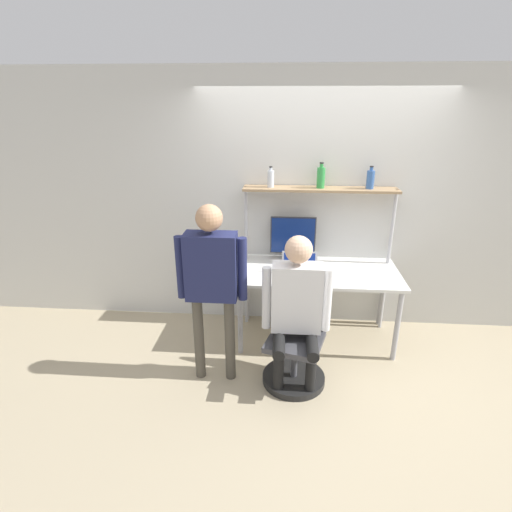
# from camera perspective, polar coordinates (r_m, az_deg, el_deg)

# --- Properties ---
(ground_plane) EXTENTS (12.00, 12.00, 0.00)m
(ground_plane) POSITION_cam_1_polar(r_m,az_deg,el_deg) (4.07, 8.57, -14.53)
(ground_plane) COLOR tan
(wall_back) EXTENTS (8.00, 0.06, 2.70)m
(wall_back) POSITION_cam_1_polar(r_m,az_deg,el_deg) (4.28, 8.85, 7.28)
(wall_back) COLOR silver
(wall_back) RESTS_ON ground_plane
(desk) EXTENTS (1.62, 0.79, 0.78)m
(desk) POSITION_cam_1_polar(r_m,az_deg,el_deg) (4.08, 8.74, -3.10)
(desk) COLOR silver
(desk) RESTS_ON ground_plane
(shelf_unit) EXTENTS (1.54, 0.24, 1.56)m
(shelf_unit) POSITION_cam_1_polar(r_m,az_deg,el_deg) (4.13, 8.97, 6.25)
(shelf_unit) COLOR #997A56
(shelf_unit) RESTS_ON ground_plane
(monitor) EXTENTS (0.47, 0.19, 0.48)m
(monitor) POSITION_cam_1_polar(r_m,az_deg,el_deg) (4.18, 5.29, 2.62)
(monitor) COLOR #333338
(monitor) RESTS_ON desk
(laptop) EXTENTS (0.34, 0.22, 0.23)m
(laptop) POSITION_cam_1_polar(r_m,az_deg,el_deg) (3.90, 6.20, -1.90)
(laptop) COLOR #BCBCC1
(laptop) RESTS_ON desk
(cell_phone) EXTENTS (0.07, 0.15, 0.01)m
(cell_phone) POSITION_cam_1_polar(r_m,az_deg,el_deg) (3.93, 10.22, -2.84)
(cell_phone) COLOR black
(cell_phone) RESTS_ON desk
(office_chair) EXTENTS (0.57, 0.57, 0.89)m
(office_chair) POSITION_cam_1_polar(r_m,az_deg,el_deg) (3.67, 5.68, -13.65)
(office_chair) COLOR black
(office_chair) RESTS_ON ground_plane
(person_seated) EXTENTS (0.58, 0.47, 1.37)m
(person_seated) POSITION_cam_1_polar(r_m,az_deg,el_deg) (3.36, 5.83, -6.54)
(person_seated) COLOR black
(person_seated) RESTS_ON ground_plane
(person_standing) EXTENTS (0.59, 0.22, 1.62)m
(person_standing) POSITION_cam_1_polar(r_m,az_deg,el_deg) (3.33, -6.37, -2.48)
(person_standing) COLOR #4C473D
(person_standing) RESTS_ON ground_plane
(bottle_blue) EXTENTS (0.08, 0.08, 0.22)m
(bottle_blue) POSITION_cam_1_polar(r_m,az_deg,el_deg) (4.13, 16.03, 10.51)
(bottle_blue) COLOR #335999
(bottle_blue) RESTS_ON shelf_unit
(bottle_green) EXTENTS (0.08, 0.08, 0.25)m
(bottle_green) POSITION_cam_1_polar(r_m,az_deg,el_deg) (4.06, 9.24, 11.05)
(bottle_green) COLOR #2D8C3F
(bottle_green) RESTS_ON shelf_unit
(bottle_clear) EXTENTS (0.07, 0.07, 0.21)m
(bottle_clear) POSITION_cam_1_polar(r_m,az_deg,el_deg) (4.05, 2.12, 11.02)
(bottle_clear) COLOR silver
(bottle_clear) RESTS_ON shelf_unit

